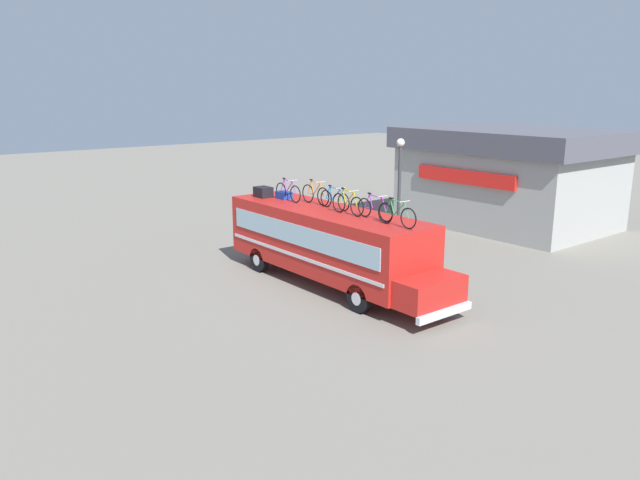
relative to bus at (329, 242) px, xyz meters
name	(u,v)px	position (x,y,z in m)	size (l,w,h in m)	color
ground_plane	(326,283)	(-0.22, 0.00, -1.67)	(120.00, 120.00, 0.00)	slate
bus	(329,242)	(0.00, 0.00, 0.00)	(10.61, 2.62, 2.87)	red
luggage_bag_1	(263,192)	(-3.93, -0.34, 1.42)	(0.71, 0.56, 0.43)	black
luggage_bag_2	(284,195)	(-3.07, 0.10, 1.35)	(0.62, 0.45, 0.30)	#193899
rooftop_bicycle_1	(288,192)	(-2.54, -0.07, 1.58)	(1.67, 0.44, 0.91)	black
rooftop_bicycle_2	(315,194)	(-1.31, 0.35, 1.60)	(1.68, 0.44, 0.96)	black
rooftop_bicycle_3	(335,199)	(-0.10, 0.32, 1.57)	(1.68, 0.44, 0.87)	black
rooftop_bicycle_4	(348,204)	(1.00, 0.01, 1.59)	(1.69, 0.44, 0.94)	black
rooftop_bicycle_5	(375,209)	(2.23, 0.18, 1.58)	(1.74, 0.44, 0.90)	black
rooftop_bicycle_6	(397,215)	(3.47, -0.02, 1.59)	(1.74, 0.44, 0.92)	black
roadside_building	(507,176)	(-2.39, 14.41, 0.99)	(10.87, 7.73, 5.18)	#9E9E99
street_lamp	(399,186)	(-0.89, 4.55, 1.56)	(0.34, 0.34, 5.24)	#38383D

